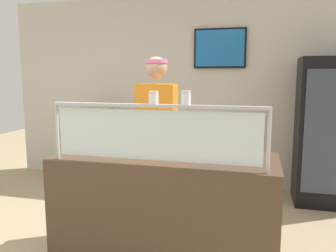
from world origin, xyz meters
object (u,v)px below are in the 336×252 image
Objects in this scene: parmesan_shaker at (153,99)px; worker_figure at (157,134)px; pepper_flake_shaker at (186,99)px; drink_fridge at (328,132)px; pizza_tray at (151,150)px; pizza_box_stack at (93,119)px; pizza_server at (154,148)px.

worker_figure is (-0.26, 0.93, -0.42)m from parmesan_shaker.
pepper_flake_shaker is 2.63m from drink_fridge.
pizza_tray is 0.84× the size of pizza_box_stack.
pepper_flake_shaker reaches higher than parmesan_shaker.
parmesan_shaker is 0.05× the size of drink_fridge.
pepper_flake_shaker is 0.05× the size of drink_fridge.
drink_fridge is (1.79, 1.28, -0.11)m from worker_figure.
pizza_server is at bearing -29.32° from pizza_tray.
drink_fridge reaches higher than parmesan_shaker.
drink_fridge is at bearing 47.26° from pizza_tray.
pizza_tray is 2.48m from drink_fridge.
pepper_flake_shaker is 0.20× the size of pizza_box_stack.
worker_figure is 0.98× the size of drink_fridge.
pizza_box_stack is at bearing -179.20° from drink_fridge.
worker_figure is at bearing 101.43° from pizza_tray.
parmesan_shaker is 2.72m from pizza_box_stack.
drink_fridge is (1.68, 1.82, -0.07)m from pizza_tray.
pizza_box_stack is (-1.46, 1.80, -0.03)m from pizza_server.
pizza_tray is 0.05m from pizza_server.
pizza_tray is 1.46× the size of pizza_server.
pizza_box_stack is (-1.32, 1.24, -0.05)m from worker_figure.
worker_figure is at bearing 117.40° from pepper_flake_shaker.
pizza_server is at bearing 132.05° from pepper_flake_shaker.
pizza_server is 0.16× the size of drink_fridge.
pizza_tray is at bearing 133.42° from pepper_flake_shaker.
worker_figure is at bearing -43.20° from pizza_box_stack.
pizza_server is (0.04, -0.02, 0.02)m from pizza_tray.
parmesan_shaker is 0.05× the size of worker_figure.
parmesan_shaker is at bearing -124.71° from drink_fridge.
pizza_tray is at bearing 136.90° from pizza_server.
pizza_server is at bearing -50.82° from pizza_box_stack.
parmesan_shaker reaches higher than pizza_box_stack.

